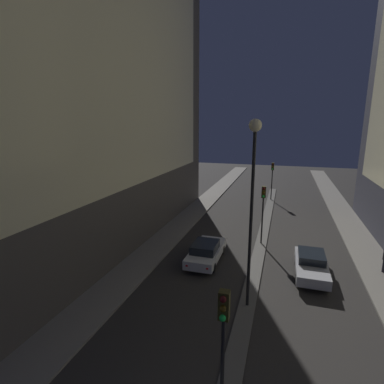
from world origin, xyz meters
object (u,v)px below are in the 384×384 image
street_lamp (253,178)px  traffic_light_mid (263,202)px  traffic_light_near (223,329)px  car_right_lane (311,264)px  traffic_light_far (272,173)px  car_left_lane (206,251)px

street_lamp → traffic_light_mid: bearing=90.0°
traffic_light_near → traffic_light_mid: size_ratio=1.00×
traffic_light_near → car_right_lane: traffic_light_near is taller
traffic_light_far → car_left_lane: traffic_light_far is taller
traffic_light_near → traffic_light_far: 29.89m
traffic_light_near → traffic_light_mid: bearing=90.0°
car_left_lane → traffic_light_far: bearing=79.8°
street_lamp → car_left_lane: bearing=127.5°
street_lamp → car_right_lane: (3.40, 4.57, -6.11)m
traffic_light_mid → traffic_light_far: 14.61m
traffic_light_far → street_lamp: 23.53m
traffic_light_far → car_right_lane: size_ratio=1.01×
traffic_light_far → street_lamp: size_ratio=0.49×
traffic_light_mid → street_lamp: 9.31m
traffic_light_mid → traffic_light_far: (0.00, 14.61, 0.00)m
car_left_lane → car_right_lane: (6.79, 0.14, -0.03)m
traffic_light_mid → car_left_lane: bearing=-128.6°
traffic_light_near → car_left_lane: (-3.40, 11.02, -2.72)m
traffic_light_mid → car_left_lane: (-3.40, -4.25, -2.72)m
car_left_lane → traffic_light_near: bearing=-72.9°
traffic_light_mid → car_right_lane: (3.40, -4.11, -2.75)m
traffic_light_far → traffic_light_mid: bearing=-90.0°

